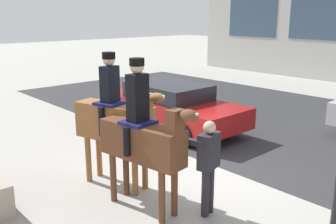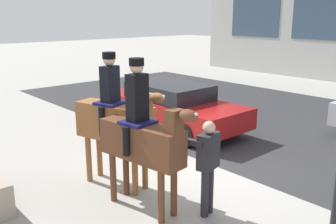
{
  "view_description": "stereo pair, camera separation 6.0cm",
  "coord_description": "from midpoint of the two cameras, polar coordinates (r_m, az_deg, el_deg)",
  "views": [
    {
      "loc": [
        5.02,
        -5.37,
        3.19
      ],
      "look_at": [
        0.25,
        -1.02,
        1.51
      ],
      "focal_mm": 40.0,
      "sensor_mm": 36.0,
      "label": 1
    },
    {
      "loc": [
        5.06,
        -5.32,
        3.19
      ],
      "look_at": [
        0.25,
        -1.02,
        1.51
      ],
      "focal_mm": 40.0,
      "sensor_mm": 36.0,
      "label": 2
    }
  ],
  "objects": [
    {
      "name": "ground_plane",
      "position": [
        8.01,
        4.51,
        -8.96
      ],
      "size": [
        80.0,
        80.0,
        0.0
      ],
      "primitive_type": "plane",
      "color": "#9E9B93"
    },
    {
      "name": "road_surface",
      "position": [
        11.72,
        20.81,
        -2.19
      ],
      "size": [
        22.36,
        8.5,
        0.01
      ],
      "color": "#2D2D30",
      "rests_on": "ground_plane"
    },
    {
      "name": "mounted_horse_lead",
      "position": [
        6.99,
        -7.73,
        -1.09
      ],
      "size": [
        1.92,
        0.86,
        2.55
      ],
      "rotation": [
        0.0,
        0.0,
        0.28
      ],
      "color": "brown",
      "rests_on": "ground_plane"
    },
    {
      "name": "mounted_horse_companion",
      "position": [
        6.09,
        -3.56,
        -3.85
      ],
      "size": [
        1.97,
        0.65,
        2.54
      ],
      "rotation": [
        0.0,
        0.0,
        0.13
      ],
      "color": "#59331E",
      "rests_on": "ground_plane"
    },
    {
      "name": "pedestrian_bystander",
      "position": [
        6.04,
        6.24,
        -7.41
      ],
      "size": [
        0.81,
        0.59,
        1.6
      ],
      "rotation": [
        0.0,
        0.0,
        -2.9
      ],
      "color": "#232328",
      "rests_on": "ground_plane"
    },
    {
      "name": "street_car_near_lane",
      "position": [
        10.77,
        0.7,
        1.13
      ],
      "size": [
        4.58,
        1.86,
        1.3
      ],
      "color": "maroon",
      "rests_on": "ground_plane"
    }
  ]
}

